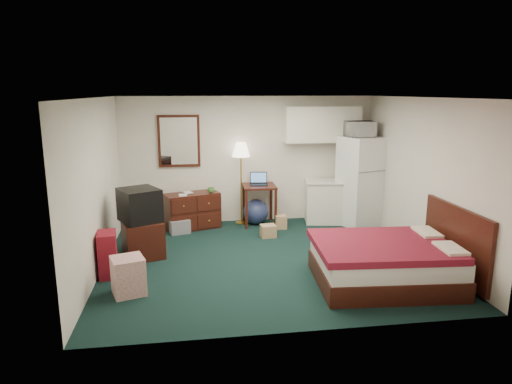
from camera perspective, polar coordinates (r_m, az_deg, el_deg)
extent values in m
cube|color=black|center=(7.28, 1.37, -8.37)|extent=(5.00, 4.50, 0.01)
cube|color=white|center=(6.80, 1.48, 11.72)|extent=(5.00, 4.50, 0.01)
cube|color=white|center=(9.12, -0.98, 4.05)|extent=(5.00, 0.01, 2.50)
cube|color=white|center=(4.79, 6.00, -3.86)|extent=(5.00, 0.01, 2.50)
cube|color=white|center=(6.96, -19.31, 0.67)|extent=(0.01, 4.50, 2.50)
cube|color=white|center=(7.75, 19.96, 1.77)|extent=(0.01, 4.50, 2.50)
sphere|color=navy|center=(9.06, -0.02, -2.49)|extent=(0.55, 0.55, 0.50)
imported|color=white|center=(8.94, 12.87, 7.90)|extent=(0.54, 0.30, 0.36)
imported|color=tan|center=(8.57, -9.64, 0.18)|extent=(0.15, 0.02, 0.20)
imported|color=tan|center=(8.74, -9.00, 0.47)|extent=(0.15, 0.08, 0.21)
imported|color=#418034|center=(8.75, -5.64, 0.31)|extent=(0.14, 0.12, 0.13)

